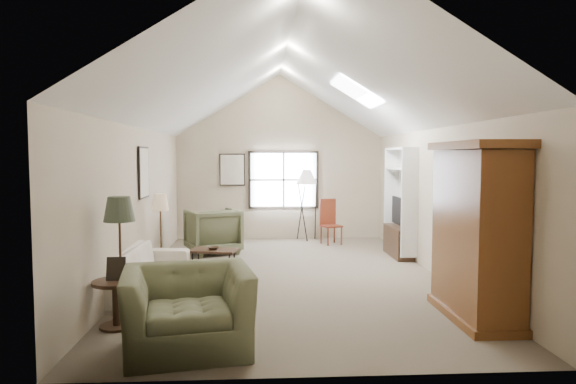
{
  "coord_description": "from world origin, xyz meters",
  "views": [
    {
      "loc": [
        -0.53,
        -8.56,
        2.03
      ],
      "look_at": [
        0.0,
        0.4,
        1.4
      ],
      "focal_mm": 32.0,
      "sensor_mm": 36.0,
      "label": 1
    }
  ],
  "objects": [
    {
      "name": "armoire",
      "position": [
        2.18,
        -2.4,
        1.1
      ],
      "size": [
        0.6,
        1.5,
        2.2
      ],
      "primitive_type": "cube",
      "color": "brown",
      "rests_on": "ground"
    },
    {
      "name": "sofa",
      "position": [
        -2.2,
        -0.89,
        0.33
      ],
      "size": [
        1.01,
        2.3,
        0.66
      ],
      "primitive_type": "imported",
      "rotation": [
        0.0,
        0.0,
        1.51
      ],
      "color": "beige",
      "rests_on": "ground"
    },
    {
      "name": "side_table",
      "position": [
        -2.2,
        -2.49,
        0.28
      ],
      "size": [
        0.6,
        0.6,
        0.56
      ],
      "primitive_type": "cylinder",
      "rotation": [
        0.0,
        0.0,
        -0.06
      ],
      "color": "#332214",
      "rests_on": "ground"
    },
    {
      "name": "tv_panel",
      "position": [
        2.32,
        1.6,
        0.92
      ],
      "size": [
        0.05,
        0.9,
        0.55
      ],
      "primitive_type": "cube",
      "color": "black",
      "rests_on": "media_console"
    },
    {
      "name": "tan_lamp",
      "position": [
        -2.2,
        0.31,
        0.71
      ],
      "size": [
        0.3,
        0.3,
        1.41
      ],
      "primitive_type": null,
      "rotation": [
        0.0,
        0.0,
        -0.06
      ],
      "color": "tan",
      "rests_on": "ground"
    },
    {
      "name": "armchair_far",
      "position": [
        -1.47,
        2.14,
        0.47
      ],
      "size": [
        1.32,
        1.33,
        0.94
      ],
      "primitive_type": "imported",
      "rotation": [
        0.0,
        0.0,
        3.53
      ],
      "color": "#545B40",
      "rests_on": "ground"
    },
    {
      "name": "armchair_near",
      "position": [
        -1.27,
        -3.23,
        0.43
      ],
      "size": [
        1.49,
        1.36,
        0.85
      ],
      "primitive_type": "imported",
      "rotation": [
        0.0,
        0.0,
        0.18
      ],
      "color": "#5C5F42",
      "rests_on": "ground"
    },
    {
      "name": "wall_art",
      "position": [
        -1.88,
        1.94,
        1.73
      ],
      "size": [
        1.97,
        3.71,
        0.88
      ],
      "color": "black",
      "rests_on": "room_shell"
    },
    {
      "name": "tv_alcove",
      "position": [
        2.34,
        1.6,
        1.15
      ],
      "size": [
        0.32,
        1.3,
        2.1
      ],
      "primitive_type": "cube",
      "color": "white",
      "rests_on": "ground"
    },
    {
      "name": "window",
      "position": [
        0.1,
        3.96,
        1.45
      ],
      "size": [
        1.72,
        0.08,
        1.42
      ],
      "primitive_type": "cube",
      "color": "black",
      "rests_on": "room_shell"
    },
    {
      "name": "dark_lamp",
      "position": [
        -2.2,
        -2.29,
        0.79
      ],
      "size": [
        0.4,
        0.4,
        1.57
      ],
      "primitive_type": null,
      "rotation": [
        0.0,
        0.0,
        -0.06
      ],
      "color": "#282D20",
      "rests_on": "ground"
    },
    {
      "name": "skylight",
      "position": [
        1.3,
        0.9,
        3.22
      ],
      "size": [
        0.8,
        1.2,
        0.52
      ],
      "primitive_type": null,
      "color": "white",
      "rests_on": "room_shell"
    },
    {
      "name": "tripod_lamp",
      "position": [
        0.64,
        3.7,
        0.87
      ],
      "size": [
        0.61,
        0.61,
        1.74
      ],
      "primitive_type": null,
      "rotation": [
        0.0,
        0.0,
        -0.24
      ],
      "color": "white",
      "rests_on": "ground"
    },
    {
      "name": "coffee_table",
      "position": [
        -1.3,
        0.33,
        0.2
      ],
      "size": [
        0.88,
        0.61,
        0.41
      ],
      "primitive_type": "cube",
      "rotation": [
        0.0,
        0.0,
        -0.23
      ],
      "color": "#381F17",
      "rests_on": "ground"
    },
    {
      "name": "bowl",
      "position": [
        -1.3,
        0.33,
        0.43
      ],
      "size": [
        0.23,
        0.23,
        0.05
      ],
      "primitive_type": "imported",
      "rotation": [
        0.0,
        0.0,
        -0.23
      ],
      "color": "#392A17",
      "rests_on": "coffee_table"
    },
    {
      "name": "room_shell",
      "position": [
        0.0,
        0.0,
        3.21
      ],
      "size": [
        5.01,
        8.01,
        4.0
      ],
      "color": "#6E624E",
      "rests_on": "ground"
    },
    {
      "name": "media_console",
      "position": [
        2.32,
        1.6,
        0.3
      ],
      "size": [
        0.34,
        1.18,
        0.6
      ],
      "primitive_type": "cube",
      "color": "#382316",
      "rests_on": "ground"
    },
    {
      "name": "side_chair",
      "position": [
        1.16,
        3.07,
        0.52
      ],
      "size": [
        0.52,
        0.52,
        1.04
      ],
      "primitive_type": "cube",
      "rotation": [
        0.0,
        0.0,
        0.34
      ],
      "color": "maroon",
      "rests_on": "ground"
    }
  ]
}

